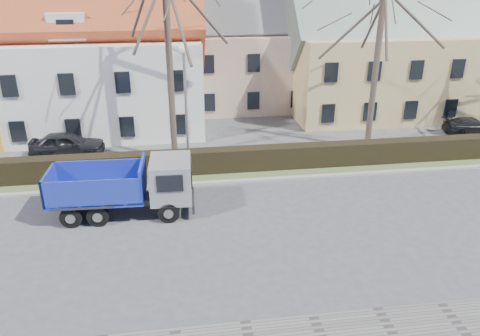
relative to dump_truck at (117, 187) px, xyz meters
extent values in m
plane|color=#4A4A4D|center=(4.64, -1.96, -1.34)|extent=(120.00, 120.00, 0.00)
cube|color=#999791|center=(4.64, 2.64, -1.28)|extent=(80.00, 0.30, 0.12)
cube|color=#4F5D34|center=(4.64, 4.24, -1.29)|extent=(80.00, 3.00, 0.10)
cube|color=black|center=(4.64, 4.04, -0.69)|extent=(60.00, 0.90, 1.30)
imported|color=black|center=(-3.72, 7.86, -0.60)|extent=(4.33, 1.77, 1.47)
imported|color=black|center=(22.74, 8.19, -0.79)|extent=(3.90, 1.88, 1.10)
camera|label=1|loc=(2.80, -19.62, 9.15)|focal=35.00mm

